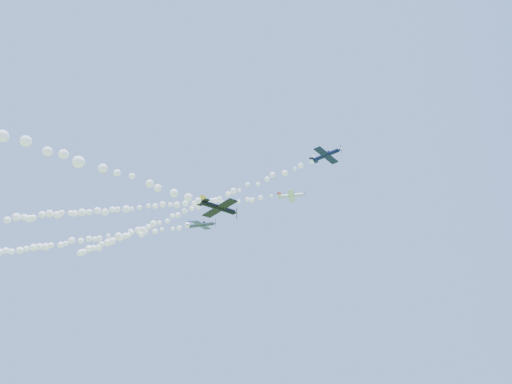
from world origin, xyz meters
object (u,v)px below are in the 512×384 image
at_px(plane_navy, 326,155).
at_px(plane_black, 219,208).
at_px(plane_white, 291,196).
at_px(plane_grey, 201,225).

relative_size(plane_navy, plane_black, 0.90).
distance_m(plane_white, plane_grey, 25.23).
bearing_deg(plane_white, plane_black, -113.61).
bearing_deg(plane_grey, plane_navy, -31.58).
xyz_separation_m(plane_white, plane_navy, (12.10, -14.54, -0.90)).
bearing_deg(plane_navy, plane_white, 144.84).
relative_size(plane_grey, plane_black, 1.07).
distance_m(plane_navy, plane_black, 23.86).
bearing_deg(plane_black, plane_white, 17.95).
bearing_deg(plane_grey, plane_white, -12.80).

